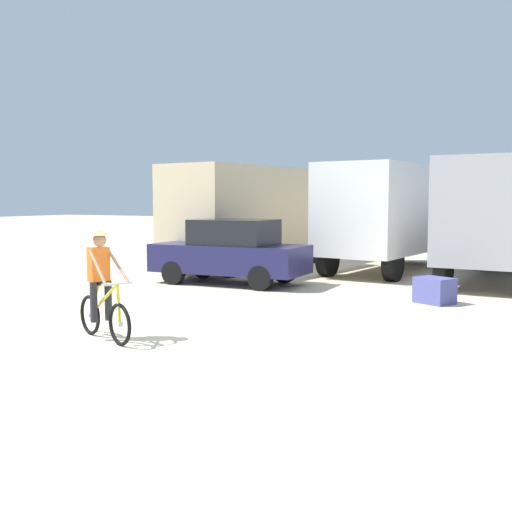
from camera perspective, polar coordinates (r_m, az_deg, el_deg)
name	(u,v)px	position (r m, az deg, el deg)	size (l,w,h in m)	color
ground_plane	(180,344)	(9.99, -7.04, -8.10)	(120.00, 120.00, 0.00)	beige
box_truck_tan_camper	(247,212)	(20.55, -0.85, 4.09)	(3.27, 7.01, 3.35)	#CCB78E
box_truck_white_box	(389,213)	(20.09, 12.22, 3.94)	(3.09, 6.97, 3.35)	white
box_truck_grey_hauler	(502,215)	(18.36, 21.81, 3.56)	(2.76, 6.88, 3.35)	#9E9EA3
sedan_parked	(231,252)	(16.74, -2.35, 0.41)	(4.24, 1.85, 1.76)	#1E1E4C
cyclist_orange_shirt	(102,289)	(10.41, -14.06, -2.94)	(1.62, 0.79, 1.82)	black
supply_crate	(435,290)	(14.23, 16.19, -3.08)	(0.59, 0.77, 0.57)	#4C5199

